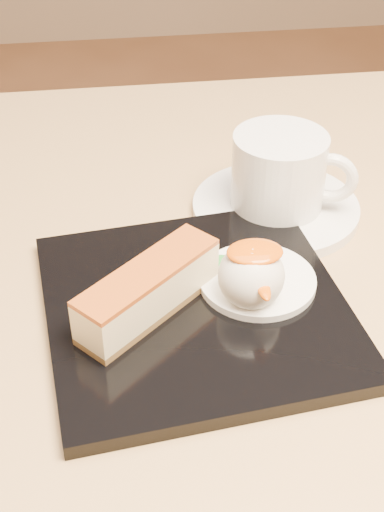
{
  "coord_description": "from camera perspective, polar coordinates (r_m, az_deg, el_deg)",
  "views": [
    {
      "loc": [
        -0.05,
        -0.42,
        1.08
      ],
      "look_at": [
        0.01,
        0.0,
        0.76
      ],
      "focal_mm": 50.0,
      "sensor_mm": 36.0,
      "label": 1
    }
  ],
  "objects": [
    {
      "name": "saucer",
      "position": [
        0.65,
        6.69,
        3.85
      ],
      "size": [
        0.15,
        0.15,
        0.01
      ],
      "primitive_type": "cylinder",
      "color": "white",
      "rests_on": "table"
    },
    {
      "name": "mint_sprig",
      "position": [
        0.56,
        1.82,
        -0.35
      ],
      "size": [
        0.03,
        0.02,
        0.0
      ],
      "color": "#2D8A30",
      "rests_on": "cream_smear"
    },
    {
      "name": "mango_sauce",
      "position": [
        0.51,
        5.05,
        0.32
      ],
      "size": [
        0.04,
        0.03,
        0.01
      ],
      "primitive_type": "ellipsoid",
      "color": "#DF5707",
      "rests_on": "ice_cream_scoop"
    },
    {
      "name": "ice_cream_scoop",
      "position": [
        0.52,
        4.76,
        -1.6
      ],
      "size": [
        0.05,
        0.05,
        0.05
      ],
      "primitive_type": "sphere",
      "color": "white",
      "rests_on": "cream_smear"
    },
    {
      "name": "coffee_cup",
      "position": [
        0.63,
        7.14,
        6.84
      ],
      "size": [
        0.11,
        0.08,
        0.07
      ],
      "rotation": [
        0.0,
        0.0,
        -0.4
      ],
      "color": "white",
      "rests_on": "saucer"
    },
    {
      "name": "cheesecake",
      "position": [
        0.51,
        -3.5,
        -2.76
      ],
      "size": [
        0.11,
        0.1,
        0.04
      ],
      "rotation": [
        0.0,
        0.0,
        0.73
      ],
      "color": "brown",
      "rests_on": "dessert_plate"
    },
    {
      "name": "dessert_plate",
      "position": [
        0.54,
        0.29,
        -4.17
      ],
      "size": [
        0.24,
        0.24,
        0.01
      ],
      "primitive_type": "cube",
      "rotation": [
        0.0,
        0.0,
        0.11
      ],
      "color": "black",
      "rests_on": "table"
    },
    {
      "name": "table",
      "position": [
        0.67,
        -0.79,
        -13.51
      ],
      "size": [
        0.8,
        0.8,
        0.72
      ],
      "color": "black",
      "rests_on": "ground"
    },
    {
      "name": "cream_smear",
      "position": [
        0.55,
        5.25,
        -1.95
      ],
      "size": [
        0.09,
        0.09,
        0.01
      ],
      "primitive_type": "cylinder",
      "color": "white",
      "rests_on": "dessert_plate"
    }
  ]
}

